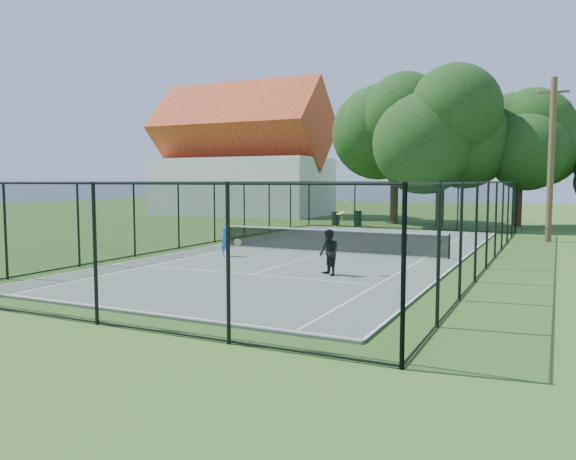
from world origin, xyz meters
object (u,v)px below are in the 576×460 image
at_px(trash_bin_left, 335,218).
at_px(player_black, 329,252).
at_px(trash_bin_right, 358,218).
at_px(player_blue, 226,241).
at_px(utility_pole, 551,159).
at_px(tennis_net, 327,239).

bearing_deg(trash_bin_left, player_black, -69.64).
height_order(trash_bin_right, player_blue, player_blue).
xyz_separation_m(utility_pole, player_blue, (-11.35, -11.99, -3.45)).
bearing_deg(player_black, utility_pole, 67.32).
xyz_separation_m(tennis_net, player_black, (2.24, -5.42, 0.21)).
bearing_deg(utility_pole, tennis_net, -132.59).
bearing_deg(player_blue, utility_pole, 46.57).
distance_m(trash_bin_left, player_blue, 17.42).
bearing_deg(trash_bin_right, trash_bin_left, 176.31).
xyz_separation_m(trash_bin_left, utility_pole, (13.36, -5.32, 3.64)).
distance_m(player_blue, player_black, 5.85).
xyz_separation_m(trash_bin_left, trash_bin_right, (1.64, -0.11, 0.06)).
xyz_separation_m(player_blue, player_black, (5.32, -2.44, 0.14)).
height_order(trash_bin_left, player_black, player_black).
height_order(tennis_net, trash_bin_right, trash_bin_right).
distance_m(utility_pole, player_black, 15.98).
distance_m(trash_bin_left, utility_pole, 14.83).
height_order(trash_bin_left, utility_pole, utility_pole).
bearing_deg(trash_bin_right, player_blue, -88.77).
relative_size(trash_bin_left, trash_bin_right, 0.89).
bearing_deg(trash_bin_right, utility_pole, -23.98).
relative_size(trash_bin_left, player_black, 0.39).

